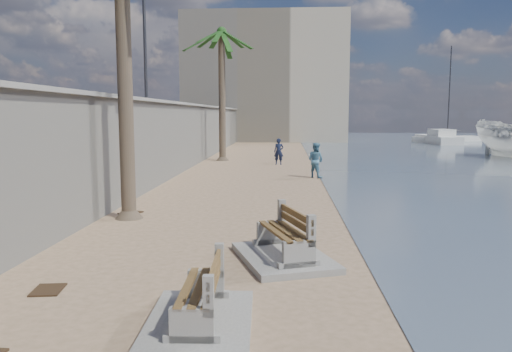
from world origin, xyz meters
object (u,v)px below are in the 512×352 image
object	(u,v)px
palm_back	(222,34)
sailboat_west	(447,139)
yacht_far	(438,140)
bench_far	(284,240)
person_b	(316,158)
person_a	(279,150)
bench_near	(200,298)

from	to	relation	value
palm_back	sailboat_west	bearing A→B (deg)	47.46
palm_back	yacht_far	world-z (taller)	palm_back
bench_far	person_b	distance (m)	13.81
person_b	yacht_far	world-z (taller)	person_b
yacht_far	palm_back	bearing A→B (deg)	132.78
bench_far	person_a	size ratio (longest dim) A/B	1.57
person_b	bench_near	bearing A→B (deg)	117.96
bench_near	person_a	distance (m)	23.07
bench_near	bench_far	distance (m)	3.44
palm_back	sailboat_west	distance (m)	33.30
person_b	person_a	bearing A→B (deg)	-36.47
sailboat_west	bench_near	bearing A→B (deg)	-111.07
person_b	sailboat_west	bearing A→B (deg)	-79.99
person_b	yacht_far	xyz separation A→B (m)	(14.38, 29.22, -0.57)
bench_near	palm_back	world-z (taller)	palm_back
bench_near	person_a	world-z (taller)	person_a
bench_far	palm_back	size ratio (longest dim) A/B	0.31
person_a	sailboat_west	xyz separation A→B (m)	(18.20, 26.30, -0.59)
palm_back	yacht_far	size ratio (longest dim) A/B	1.13
bench_far	person_b	world-z (taller)	person_b
person_a	person_b	bearing A→B (deg)	-69.18
person_b	yacht_far	bearing A→B (deg)	-79.40
bench_far	palm_back	distance (m)	23.87
bench_far	sailboat_west	distance (m)	49.45
person_b	palm_back	bearing A→B (deg)	-20.25
sailboat_west	yacht_far	bearing A→B (deg)	-122.02
bench_far	sailboat_west	world-z (taller)	sailboat_west
bench_near	sailboat_west	xyz separation A→B (m)	(19.02, 49.36, -0.08)
palm_back	yacht_far	xyz separation A→B (m)	(19.91, 20.68, -7.71)
sailboat_west	bench_far	bearing A→B (deg)	-111.14
bench_near	sailboat_west	size ratio (longest dim) A/B	0.21
yacht_far	sailboat_west	world-z (taller)	sailboat_west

